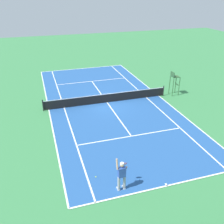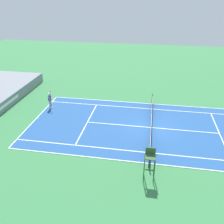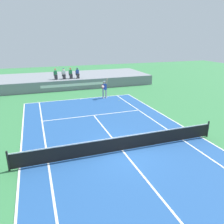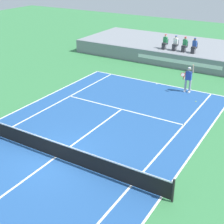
# 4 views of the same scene
# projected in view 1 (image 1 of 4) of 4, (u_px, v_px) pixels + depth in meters

# --- Properties ---
(ground_plane) EXTENTS (80.00, 80.00, 0.00)m
(ground_plane) POSITION_uv_depth(u_px,v_px,m) (107.00, 103.00, 24.32)
(ground_plane) COLOR #387F47
(court) EXTENTS (11.08, 23.88, 0.03)m
(court) POSITION_uv_depth(u_px,v_px,m) (107.00, 103.00, 24.32)
(court) COLOR #235193
(court) RESTS_ON ground
(net) EXTENTS (11.98, 0.10, 1.07)m
(net) POSITION_uv_depth(u_px,v_px,m) (107.00, 98.00, 24.09)
(net) COLOR black
(net) RESTS_ON ground
(tennis_player) EXTENTS (0.76, 0.64, 2.08)m
(tennis_player) POSITION_uv_depth(u_px,v_px,m) (122.00, 175.00, 13.47)
(tennis_player) COLOR #9E9EA3
(tennis_player) RESTS_ON ground
(tennis_ball) EXTENTS (0.07, 0.07, 0.07)m
(tennis_ball) POSITION_uv_depth(u_px,v_px,m) (96.00, 177.00, 14.78)
(tennis_ball) COLOR #D1E533
(tennis_ball) RESTS_ON ground
(umpire_chair) EXTENTS (0.77, 0.77, 2.44)m
(umpire_chair) POSITION_uv_depth(u_px,v_px,m) (174.00, 80.00, 25.52)
(umpire_chair) COLOR #2D562D
(umpire_chair) RESTS_ON ground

